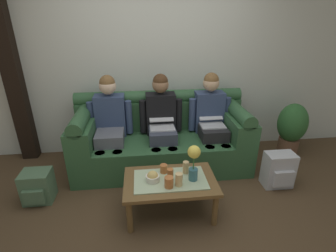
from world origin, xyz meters
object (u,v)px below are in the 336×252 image
(snack_bowl, at_px, (153,177))
(backpack_left, at_px, (38,187))
(cup_far_left, at_px, (164,169))
(backpack_right, at_px, (279,170))
(couch, at_px, (162,139))
(person_middle, at_px, (161,119))
(flower_vase, at_px, (194,159))
(person_right, at_px, (211,117))
(person_left, at_px, (110,121))
(cup_far_center, at_px, (169,182))
(cup_near_right, at_px, (186,167))
(coffee_table, at_px, (170,184))
(potted_plant, at_px, (292,127))
(cup_near_left, at_px, (170,174))
(cup_far_right, at_px, (179,180))

(snack_bowl, xyz_separation_m, backpack_left, (-1.23, 0.34, -0.27))
(snack_bowl, distance_m, cup_far_left, 0.18)
(cup_far_left, distance_m, backpack_right, 1.41)
(couch, distance_m, person_middle, 0.29)
(couch, height_order, flower_vase, couch)
(person_middle, height_order, person_right, same)
(couch, distance_m, person_left, 0.72)
(person_middle, bearing_deg, cup_far_center, -91.46)
(snack_bowl, height_order, cup_near_right, cup_near_right)
(person_middle, distance_m, person_right, 0.65)
(person_left, relative_size, backpack_left, 3.45)
(snack_bowl, bearing_deg, person_right, 49.41)
(flower_vase, height_order, cup_far_center, flower_vase)
(backpack_left, xyz_separation_m, backpack_right, (2.73, -0.04, 0.03))
(coffee_table, relative_size, potted_plant, 1.17)
(person_middle, distance_m, backpack_left, 1.61)
(person_middle, distance_m, cup_near_left, 0.98)
(person_left, distance_m, person_right, 1.31)
(person_middle, xyz_separation_m, cup_near_left, (-0.00, -0.96, -0.20))
(snack_bowl, distance_m, backpack_left, 1.31)
(coffee_table, bearing_deg, cup_far_right, -57.90)
(flower_vase, bearing_deg, person_middle, 102.60)
(person_right, distance_m, backpack_left, 2.21)
(flower_vase, distance_m, cup_far_right, 0.23)
(person_middle, relative_size, cup_far_left, 13.85)
(person_middle, relative_size, backpack_left, 3.45)
(person_middle, xyz_separation_m, backpack_right, (1.32, -0.66, -0.45))
(person_left, distance_m, flower_vase, 1.32)
(cup_near_left, relative_size, cup_far_right, 0.89)
(person_middle, height_order, cup_near_right, person_middle)
(person_middle, bearing_deg, person_left, 179.95)
(couch, distance_m, cup_near_right, 0.89)
(person_left, bearing_deg, backpack_right, -18.52)
(cup_far_center, xyz_separation_m, backpack_right, (1.35, 0.42, -0.24))
(couch, height_order, backpack_left, couch)
(cup_far_left, bearing_deg, cup_near_left, -68.24)
(couch, xyz_separation_m, cup_near_left, (-0.00, -0.96, 0.09))
(coffee_table, height_order, cup_near_left, cup_near_left)
(flower_vase, height_order, cup_far_left, flower_vase)
(cup_far_right, relative_size, backpack_left, 0.37)
(person_right, distance_m, backpack_right, 1.04)
(snack_bowl, bearing_deg, person_left, 116.49)
(cup_near_left, relative_size, potted_plant, 0.15)
(person_left, distance_m, cup_far_right, 1.30)
(person_middle, xyz_separation_m, flower_vase, (0.22, -0.99, -0.03))
(person_middle, relative_size, person_right, 1.00)
(coffee_table, relative_size, backpack_right, 2.15)
(cup_near_left, bearing_deg, flower_vase, -7.34)
(person_middle, distance_m, cup_far_center, 1.10)
(person_middle, bearing_deg, couch, 90.00)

